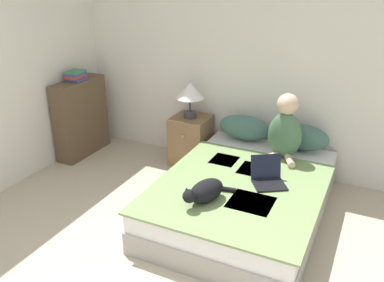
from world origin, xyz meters
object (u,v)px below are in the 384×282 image
object	(u,v)px
laptop_open	(268,178)
table_lamp	(190,92)
book_stack_top	(76,76)
pillow_near	(244,128)
bed	(244,196)
bookshelf	(81,118)
cat_tabby	(205,191)
pillow_far	(301,137)
nightstand	(191,140)
person_sitting	(285,130)

from	to	relation	value
laptop_open	table_lamp	size ratio (longest dim) A/B	0.92
book_stack_top	pillow_near	bearing A→B (deg)	11.25
laptop_open	table_lamp	world-z (taller)	table_lamp
bed	bookshelf	world-z (taller)	bookshelf
pillow_near	cat_tabby	size ratio (longest dim) A/B	1.22
pillow_far	cat_tabby	distance (m)	1.51
bed	book_stack_top	bearing A→B (deg)	168.61
laptop_open	nightstand	world-z (taller)	laptop_open
pillow_near	bookshelf	world-z (taller)	bookshelf
person_sitting	cat_tabby	size ratio (longest dim) A/B	1.40
nightstand	pillow_far	bearing A→B (deg)	2.63
laptop_open	bookshelf	size ratio (longest dim) A/B	0.40
person_sitting	book_stack_top	xyz separation A→B (m)	(-2.55, -0.13, 0.32)
pillow_near	pillow_far	size ratio (longest dim) A/B	1.00
pillow_near	bookshelf	distance (m)	2.07
person_sitting	table_lamp	bearing A→B (deg)	170.00
pillow_near	laptop_open	bearing A→B (deg)	-58.94
bookshelf	table_lamp	bearing A→B (deg)	13.48
pillow_far	bookshelf	world-z (taller)	bookshelf
laptop_open	bookshelf	xyz separation A→B (m)	(-2.57, 0.49, 0.02)
bookshelf	bed	bearing A→B (deg)	-11.49
bed	bookshelf	xyz separation A→B (m)	(-2.35, 0.48, 0.28)
person_sitting	cat_tabby	xyz separation A→B (m)	(-0.37, -1.15, -0.21)
pillow_near	book_stack_top	world-z (taller)	book_stack_top
table_lamp	bookshelf	distance (m)	1.47
pillow_near	table_lamp	world-z (taller)	table_lamp
laptop_open	book_stack_top	size ratio (longest dim) A/B	1.63
nightstand	table_lamp	world-z (taller)	table_lamp
book_stack_top	person_sitting	bearing A→B (deg)	2.81
pillow_near	laptop_open	world-z (taller)	pillow_near
bookshelf	book_stack_top	distance (m)	0.54
laptop_open	nightstand	size ratio (longest dim) A/B	0.66
bed	pillow_near	distance (m)	1.00
cat_tabby	laptop_open	size ratio (longest dim) A/B	1.26
bed	bookshelf	distance (m)	2.41
person_sitting	laptop_open	world-z (taller)	person_sitting
book_stack_top	bed	bearing A→B (deg)	-11.39
bed	table_lamp	xyz separation A→B (m)	(-0.97, 0.81, 0.70)
bed	book_stack_top	size ratio (longest dim) A/B	8.59
bed	person_sitting	xyz separation A→B (m)	(0.20, 0.60, 0.51)
nightstand	bookshelf	distance (m)	1.43
table_lamp	bookshelf	world-z (taller)	table_lamp
bed	book_stack_top	distance (m)	2.53
pillow_far	person_sitting	world-z (taller)	person_sitting
bed	laptop_open	xyz separation A→B (m)	(0.22, -0.02, 0.26)
pillow_far	person_sitting	xyz separation A→B (m)	(-0.12, -0.28, 0.16)
bed	person_sitting	distance (m)	0.81
laptop_open	book_stack_top	xyz separation A→B (m)	(-2.57, 0.49, 0.57)
bed	laptop_open	size ratio (longest dim) A/B	5.28
bed	table_lamp	distance (m)	1.45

